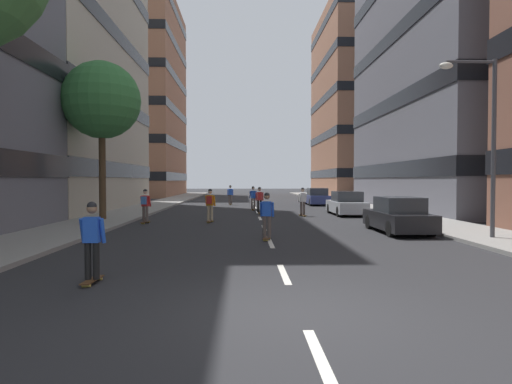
{
  "coord_description": "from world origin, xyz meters",
  "views": [
    {
      "loc": [
        -0.96,
        -7.3,
        2.24
      ],
      "look_at": [
        0.0,
        25.94,
        1.32
      ],
      "focal_mm": 30.56,
      "sensor_mm": 36.0,
      "label": 1
    }
  ],
  "objects_px": {
    "skater_2": "(303,200)",
    "skater_3": "(267,214)",
    "skater_4": "(92,238)",
    "skater_6": "(253,197)",
    "parked_car_mid": "(346,204)",
    "skater_7": "(230,194)",
    "streetlamp_right": "(484,128)",
    "skater_1": "(145,204)",
    "street_tree_mid": "(102,101)",
    "skater_5": "(210,203)",
    "parked_car_far": "(398,216)",
    "skater_0": "(260,199)",
    "parked_car_near": "(317,197)"
  },
  "relations": [
    {
      "from": "parked_car_far",
      "to": "skater_5",
      "type": "distance_m",
      "value": 9.58
    },
    {
      "from": "skater_4",
      "to": "skater_7",
      "type": "height_order",
      "value": "same"
    },
    {
      "from": "skater_1",
      "to": "skater_7",
      "type": "distance_m",
      "value": 17.32
    },
    {
      "from": "parked_car_far",
      "to": "skater_2",
      "type": "relative_size",
      "value": 2.47
    },
    {
      "from": "skater_4",
      "to": "skater_6",
      "type": "height_order",
      "value": "same"
    },
    {
      "from": "parked_car_mid",
      "to": "skater_5",
      "type": "height_order",
      "value": "skater_5"
    },
    {
      "from": "skater_0",
      "to": "skater_5",
      "type": "distance_m",
      "value": 6.61
    },
    {
      "from": "parked_car_mid",
      "to": "skater_6",
      "type": "relative_size",
      "value": 2.47
    },
    {
      "from": "skater_2",
      "to": "skater_3",
      "type": "height_order",
      "value": "same"
    },
    {
      "from": "parked_car_far",
      "to": "skater_2",
      "type": "distance_m",
      "value": 8.95
    },
    {
      "from": "skater_5",
      "to": "parked_car_near",
      "type": "bearing_deg",
      "value": 62.11
    },
    {
      "from": "skater_2",
      "to": "parked_car_far",
      "type": "bearing_deg",
      "value": -70.85
    },
    {
      "from": "parked_car_far",
      "to": "skater_5",
      "type": "height_order",
      "value": "skater_5"
    },
    {
      "from": "parked_car_mid",
      "to": "skater_4",
      "type": "xyz_separation_m",
      "value": [
        -9.86,
        -18.15,
        0.29
      ]
    },
    {
      "from": "parked_car_mid",
      "to": "skater_7",
      "type": "bearing_deg",
      "value": 123.45
    },
    {
      "from": "parked_car_mid",
      "to": "skater_4",
      "type": "distance_m",
      "value": 20.65
    },
    {
      "from": "skater_6",
      "to": "skater_5",
      "type": "bearing_deg",
      "value": -104.87
    },
    {
      "from": "streetlamp_right",
      "to": "parked_car_far",
      "type": "bearing_deg",
      "value": 130.15
    },
    {
      "from": "parked_car_far",
      "to": "skater_1",
      "type": "bearing_deg",
      "value": 160.17
    },
    {
      "from": "parked_car_near",
      "to": "skater_5",
      "type": "relative_size",
      "value": 2.47
    },
    {
      "from": "parked_car_far",
      "to": "skater_7",
      "type": "bearing_deg",
      "value": 110.24
    },
    {
      "from": "street_tree_mid",
      "to": "skater_2",
      "type": "height_order",
      "value": "street_tree_mid"
    },
    {
      "from": "skater_3",
      "to": "skater_5",
      "type": "distance_m",
      "value": 7.26
    },
    {
      "from": "street_tree_mid",
      "to": "skater_5",
      "type": "bearing_deg",
      "value": -6.12
    },
    {
      "from": "skater_4",
      "to": "skater_6",
      "type": "relative_size",
      "value": 1.0
    },
    {
      "from": "parked_car_far",
      "to": "skater_6",
      "type": "relative_size",
      "value": 2.47
    },
    {
      "from": "skater_1",
      "to": "skater_3",
      "type": "distance_m",
      "value": 8.65
    },
    {
      "from": "skater_4",
      "to": "street_tree_mid",
      "type": "bearing_deg",
      "value": 106.93
    },
    {
      "from": "streetlamp_right",
      "to": "skater_6",
      "type": "relative_size",
      "value": 3.65
    },
    {
      "from": "parked_car_far",
      "to": "street_tree_mid",
      "type": "xyz_separation_m",
      "value": [
        -14.16,
        5.3,
        5.78
      ]
    },
    {
      "from": "skater_0",
      "to": "skater_4",
      "type": "distance_m",
      "value": 19.95
    },
    {
      "from": "skater_2",
      "to": "parked_car_near",
      "type": "bearing_deg",
      "value": 76.27
    },
    {
      "from": "streetlamp_right",
      "to": "skater_2",
      "type": "xyz_separation_m",
      "value": [
        -5.13,
        11.05,
        -3.15
      ]
    },
    {
      "from": "streetlamp_right",
      "to": "skater_1",
      "type": "relative_size",
      "value": 3.65
    },
    {
      "from": "skater_0",
      "to": "skater_3",
      "type": "xyz_separation_m",
      "value": [
        -0.2,
        -12.74,
        0.0
      ]
    },
    {
      "from": "parked_car_near",
      "to": "parked_car_far",
      "type": "xyz_separation_m",
      "value": [
        0.0,
        -20.45,
        0.0
      ]
    },
    {
      "from": "skater_1",
      "to": "streetlamp_right",
      "type": "bearing_deg",
      "value": -26.17
    },
    {
      "from": "parked_car_near",
      "to": "skater_1",
      "type": "xyz_separation_m",
      "value": [
        -11.65,
        -16.26,
        0.32
      ]
    },
    {
      "from": "skater_2",
      "to": "skater_5",
      "type": "relative_size",
      "value": 1.0
    },
    {
      "from": "skater_3",
      "to": "parked_car_far",
      "type": "bearing_deg",
      "value": 20.09
    },
    {
      "from": "street_tree_mid",
      "to": "skater_5",
      "type": "relative_size",
      "value": 4.74
    },
    {
      "from": "parked_car_mid",
      "to": "skater_3",
      "type": "relative_size",
      "value": 2.47
    },
    {
      "from": "streetlamp_right",
      "to": "skater_0",
      "type": "relative_size",
      "value": 3.65
    },
    {
      "from": "skater_2",
      "to": "skater_5",
      "type": "distance_m",
      "value": 6.6
    },
    {
      "from": "streetlamp_right",
      "to": "skater_7",
      "type": "xyz_separation_m",
      "value": [
        -9.97,
        23.69,
        -3.15
      ]
    },
    {
      "from": "skater_5",
      "to": "street_tree_mid",
      "type": "bearing_deg",
      "value": 173.88
    },
    {
      "from": "parked_car_mid",
      "to": "skater_1",
      "type": "xyz_separation_m",
      "value": [
        -11.65,
        -5.11,
        0.32
      ]
    },
    {
      "from": "skater_6",
      "to": "parked_car_near",
      "type": "bearing_deg",
      "value": 47.59
    },
    {
      "from": "skater_6",
      "to": "skater_7",
      "type": "bearing_deg",
      "value": 105.13
    },
    {
      "from": "parked_car_far",
      "to": "skater_7",
      "type": "distance_m",
      "value": 22.47
    }
  ]
}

